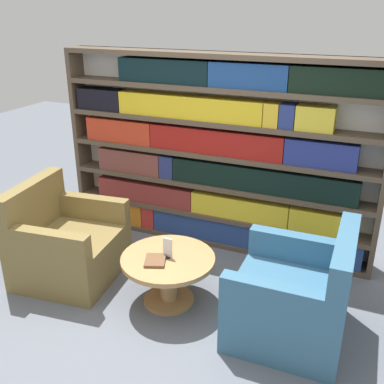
{
  "coord_description": "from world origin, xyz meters",
  "views": [
    {
      "loc": [
        1.52,
        -2.69,
        2.42
      ],
      "look_at": [
        0.03,
        0.79,
        0.84
      ],
      "focal_mm": 42.0,
      "sensor_mm": 36.0,
      "label": 1
    }
  ],
  "objects": [
    {
      "name": "ground_plane",
      "position": [
        0.0,
        0.0,
        0.0
      ],
      "size": [
        14.0,
        14.0,
        0.0
      ],
      "primitive_type": "plane",
      "color": "slate"
    },
    {
      "name": "bookshelf",
      "position": [
        0.02,
        1.47,
        0.98
      ],
      "size": [
        3.32,
        0.3,
        2.01
      ],
      "color": "silver",
      "rests_on": "ground_plane"
    },
    {
      "name": "armchair_left",
      "position": [
        -1.05,
        0.28,
        0.31
      ],
      "size": [
        0.95,
        0.99,
        0.92
      ],
      "rotation": [
        0.0,
        0.0,
        1.68
      ],
      "color": "olive",
      "rests_on": "ground_plane"
    },
    {
      "name": "armchair_right",
      "position": [
        1.11,
        0.28,
        0.31
      ],
      "size": [
        0.87,
        0.91,
        0.92
      ],
      "rotation": [
        0.0,
        0.0,
        -1.56
      ],
      "color": "#386684",
      "rests_on": "ground_plane"
    },
    {
      "name": "coffee_table",
      "position": [
        0.03,
        0.27,
        0.32
      ],
      "size": [
        0.81,
        0.81,
        0.44
      ],
      "color": "#AD7F4C",
      "rests_on": "ground_plane"
    },
    {
      "name": "table_sign",
      "position": [
        0.03,
        0.27,
        0.52
      ],
      "size": [
        0.08,
        0.06,
        0.18
      ],
      "color": "black",
      "rests_on": "coffee_table"
    },
    {
      "name": "stray_book",
      "position": [
        -0.03,
        0.16,
        0.46
      ],
      "size": [
        0.23,
        0.25,
        0.02
      ],
      "color": "brown",
      "rests_on": "coffee_table"
    }
  ]
}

